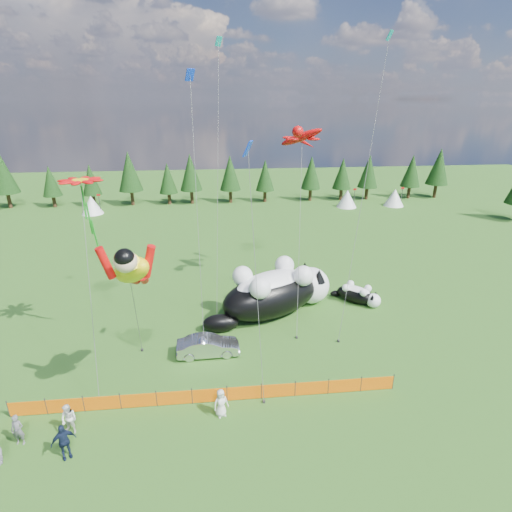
# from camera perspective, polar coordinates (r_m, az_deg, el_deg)

# --- Properties ---
(ground) EXTENTS (160.00, 160.00, 0.00)m
(ground) POSITION_cam_1_polar(r_m,az_deg,el_deg) (27.12, -6.57, -15.85)
(ground) COLOR #0E390A
(ground) RESTS_ON ground
(safety_fence) EXTENTS (22.06, 0.06, 1.10)m
(safety_fence) POSITION_cam_1_polar(r_m,az_deg,el_deg) (24.47, -6.64, -19.17)
(safety_fence) COLOR #262626
(safety_fence) RESTS_ON ground
(tree_line) EXTENTS (90.00, 4.00, 8.00)m
(tree_line) POSITION_cam_1_polar(r_m,az_deg,el_deg) (67.75, -6.60, 10.81)
(tree_line) COLOR black
(tree_line) RESTS_ON ground
(festival_tents) EXTENTS (50.00, 3.20, 2.80)m
(festival_tents) POSITION_cam_1_polar(r_m,az_deg,el_deg) (64.22, 3.43, 7.95)
(festival_tents) COLOR white
(festival_tents) RESTS_ON ground
(cat_large) EXTENTS (10.91, 7.58, 4.23)m
(cat_large) POSITION_cam_1_polar(r_m,az_deg,el_deg) (32.32, 3.00, -4.97)
(cat_large) COLOR black
(cat_large) RESTS_ON ground
(cat_small) EXTENTS (3.71, 3.49, 1.64)m
(cat_small) POSITION_cam_1_polar(r_m,az_deg,el_deg) (35.51, 14.37, -5.32)
(cat_small) COLOR black
(cat_small) RESTS_ON ground
(car) EXTENTS (4.31, 1.65, 1.40)m
(car) POSITION_cam_1_polar(r_m,az_deg,el_deg) (28.08, -6.85, -12.65)
(car) COLOR silver
(car) RESTS_ON ground
(spectator_a) EXTENTS (0.68, 0.48, 1.74)m
(spectator_a) POSITION_cam_1_polar(r_m,az_deg,el_deg) (24.99, -30.89, -20.56)
(spectator_a) COLOR #5B5B60
(spectator_a) RESTS_ON ground
(spectator_b) EXTENTS (0.97, 0.75, 1.76)m
(spectator_b) POSITION_cam_1_polar(r_m,az_deg,el_deg) (24.44, -25.16, -20.36)
(spectator_b) COLOR silver
(spectator_b) RESTS_ON ground
(spectator_c) EXTENTS (1.29, 1.07, 1.96)m
(spectator_c) POSITION_cam_1_polar(r_m,az_deg,el_deg) (23.20, -25.79, -22.77)
(spectator_c) COLOR #141E38
(spectator_c) RESTS_ON ground
(spectator_e) EXTENTS (0.97, 0.80, 1.70)m
(spectator_e) POSITION_cam_1_polar(r_m,az_deg,el_deg) (23.41, -5.03, -20.20)
(spectator_e) COLOR silver
(spectator_e) RESTS_ON ground
(superhero_kite) EXTENTS (5.65, 8.10, 11.03)m
(superhero_kite) POSITION_cam_1_polar(r_m,az_deg,el_deg) (21.13, -17.43, -1.92)
(superhero_kite) COLOR yellow
(superhero_kite) RESTS_ON ground
(gecko_kite) EXTENTS (6.15, 11.72, 15.97)m
(gecko_kite) POSITION_cam_1_polar(r_m,az_deg,el_deg) (34.13, 6.45, 16.51)
(gecko_kite) COLOR #C3090A
(gecko_kite) RESTS_ON ground
(flower_kite) EXTENTS (3.15, 7.88, 13.24)m
(flower_kite) POSITION_cam_1_polar(r_m,az_deg,el_deg) (26.90, -23.75, 9.48)
(flower_kite) COLOR #C3090A
(flower_kite) RESTS_ON ground
(diamond_kite_a) EXTENTS (1.04, 5.57, 18.86)m
(diamond_kite_a) POSITION_cam_1_polar(r_m,az_deg,el_deg) (28.25, -9.31, 22.52)
(diamond_kite_a) COLOR #0D31C6
(diamond_kite_a) RESTS_ON ground
(diamond_kite_b) EXTENTS (4.67, 7.32, 21.95)m
(diamond_kite_b) POSITION_cam_1_polar(r_m,az_deg,el_deg) (32.78, 18.10, 25.44)
(diamond_kite_b) COLOR #0C918E
(diamond_kite_b) RESTS_ON ground
(diamond_kite_c) EXTENTS (1.03, 2.43, 14.95)m
(diamond_kite_c) POSITION_cam_1_polar(r_m,az_deg,el_deg) (20.22, -1.07, 13.63)
(diamond_kite_c) COLOR #0D31C6
(diamond_kite_c) RESTS_ON ground
(diamond_kite_d) EXTENTS (1.47, 7.87, 21.69)m
(diamond_kite_d) POSITION_cam_1_polar(r_m,az_deg,el_deg) (33.62, -5.38, 26.01)
(diamond_kite_d) COLOR #0C918E
(diamond_kite_d) RESTS_ON ground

